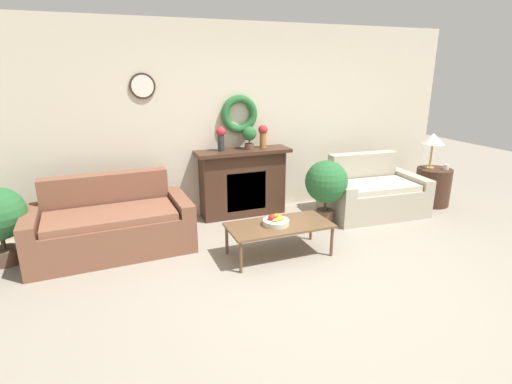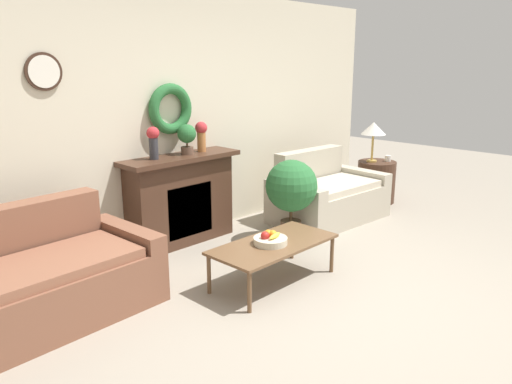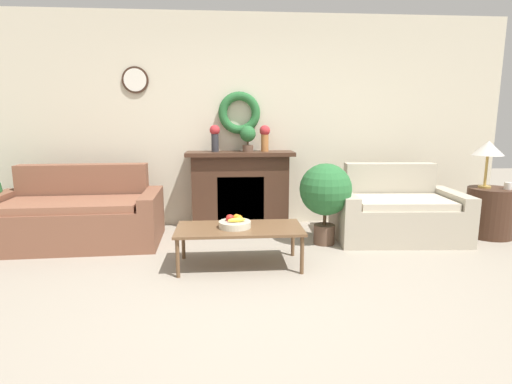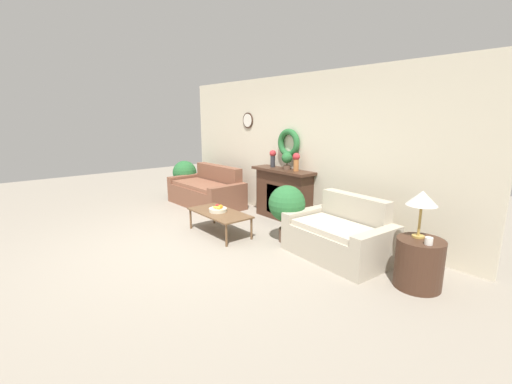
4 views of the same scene
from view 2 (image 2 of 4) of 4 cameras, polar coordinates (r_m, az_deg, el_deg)
The scene contains 14 objects.
ground_plane at distance 4.29m, azimuth 12.29°, elevation -12.70°, with size 16.00×16.00×0.00m, color gray.
wall_back at distance 5.55m, azimuth -9.40°, elevation 8.35°, with size 6.80×0.18×2.70m.
fireplace at distance 5.49m, azimuth -8.57°, elevation -0.81°, with size 1.36×0.41×0.98m.
couch_left at distance 4.23m, azimuth -24.12°, elevation -9.54°, with size 1.85×0.99×0.86m.
loveseat_right at distance 6.38m, azimuth 8.08°, elevation -0.45°, with size 1.49×0.97×0.85m.
coffee_table at distance 4.49m, azimuth 2.02°, elevation -6.19°, with size 1.19×0.57×0.38m.
fruit_bowl at distance 4.44m, azimuth 1.64°, elevation -5.44°, with size 0.30×0.30×0.12m.
side_table_by_loveseat at distance 7.30m, azimuth 13.56°, elevation 1.16°, with size 0.53×0.53×0.58m.
table_lamp at distance 7.13m, azimuth 13.28°, elevation 6.99°, with size 0.35×0.35×0.55m.
mug at distance 7.28m, azimuth 14.83°, elevation 3.74°, with size 0.09×0.09×0.08m.
vase_on_mantel_left at distance 5.17m, azimuth -11.66°, elevation 5.81°, with size 0.13×0.13×0.33m.
vase_on_mantel_right at distance 5.55m, azimuth -6.27°, elevation 6.59°, with size 0.13×0.13×0.33m.
potted_plant_on_mantel at distance 5.40m, azimuth -7.92°, elevation 6.33°, with size 0.20×0.20×0.32m.
potted_plant_floor_by_loveseat at distance 5.51m, azimuth 4.07°, elevation 0.40°, with size 0.58×0.58×0.91m.
Camera 2 is at (-3.29, -1.95, 1.96)m, focal length 35.00 mm.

